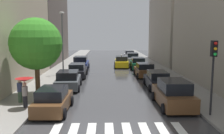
# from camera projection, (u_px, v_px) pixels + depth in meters

# --- Properties ---
(ground_plane) EXTENTS (28.00, 72.00, 0.04)m
(ground_plane) POSITION_uv_depth(u_px,v_px,m) (110.00, 68.00, 34.28)
(ground_plane) COLOR #38383B
(sidewalk_left) EXTENTS (3.00, 72.00, 0.15)m
(sidewalk_left) POSITION_uv_depth(u_px,v_px,m) (64.00, 68.00, 34.10)
(sidewalk_left) COLOR gray
(sidewalk_left) RESTS_ON ground
(sidewalk_right) EXTENTS (3.00, 72.00, 0.15)m
(sidewalk_right) POSITION_uv_depth(u_px,v_px,m) (155.00, 67.00, 34.44)
(sidewalk_right) COLOR gray
(sidewalk_right) RESTS_ON ground
(crosswalk_stripes) EXTENTS (6.75, 2.20, 0.01)m
(crosswalk_stripes) POSITION_uv_depth(u_px,v_px,m) (118.00, 131.00, 12.06)
(crosswalk_stripes) COLOR silver
(crosswalk_stripes) RESTS_ON ground
(building_right_mid) EXTENTS (6.00, 16.20, 12.20)m
(building_right_mid) POSITION_uv_depth(u_px,v_px,m) (176.00, 26.00, 39.94)
(building_right_mid) COLOR #9E9384
(building_right_mid) RESTS_ON ground
(parked_car_left_nearest) EXTENTS (2.09, 4.04, 1.55)m
(parked_car_left_nearest) POSITION_uv_depth(u_px,v_px,m) (53.00, 100.00, 14.91)
(parked_car_left_nearest) COLOR brown
(parked_car_left_nearest) RESTS_ON ground
(parked_car_left_second) EXTENTS (2.30, 4.30, 1.59)m
(parked_car_left_second) POSITION_uv_depth(u_px,v_px,m) (68.00, 80.00, 21.28)
(parked_car_left_second) COLOR #474C51
(parked_car_left_second) RESTS_ON ground
(parked_car_left_third) EXTENTS (2.08, 4.54, 1.53)m
(parked_car_left_third) POSITION_uv_depth(u_px,v_px,m) (77.00, 71.00, 27.07)
(parked_car_left_third) COLOR black
(parked_car_left_third) RESTS_ON ground
(parked_car_left_fourth) EXTENTS (2.17, 4.58, 1.80)m
(parked_car_left_fourth) POSITION_uv_depth(u_px,v_px,m) (81.00, 63.00, 32.65)
(parked_car_left_fourth) COLOR navy
(parked_car_left_fourth) RESTS_ON ground
(parked_car_right_nearest) EXTENTS (2.16, 4.53, 1.82)m
(parked_car_right_nearest) POSITION_uv_depth(u_px,v_px,m) (173.00, 94.00, 15.97)
(parked_car_right_nearest) COLOR brown
(parked_car_right_nearest) RESTS_ON ground
(parked_car_right_second) EXTENTS (1.99, 4.36, 1.56)m
(parked_car_right_second) POSITION_uv_depth(u_px,v_px,m) (157.00, 80.00, 21.42)
(parked_car_right_second) COLOR black
(parked_car_right_second) RESTS_ON ground
(parked_car_right_third) EXTENTS (2.16, 4.15, 1.55)m
(parked_car_right_third) POSITION_uv_depth(u_px,v_px,m) (144.00, 70.00, 27.28)
(parked_car_right_third) COLOR brown
(parked_car_right_third) RESTS_ON ground
(parked_car_right_fourth) EXTENTS (2.15, 4.57, 1.60)m
(parked_car_right_fourth) POSITION_uv_depth(u_px,v_px,m) (138.00, 63.00, 33.23)
(parked_car_right_fourth) COLOR #0C4C2D
(parked_car_right_fourth) RESTS_ON ground
(parked_car_right_fifth) EXTENTS (2.29, 4.77, 1.70)m
(parked_car_right_fifth) POSITION_uv_depth(u_px,v_px,m) (132.00, 58.00, 39.93)
(parked_car_right_fifth) COLOR #B2B7BF
(parked_car_right_fifth) RESTS_ON ground
(parked_car_right_sixth) EXTENTS (2.09, 4.58, 1.63)m
(parked_car_right_sixth) POSITION_uv_depth(u_px,v_px,m) (129.00, 55.00, 45.91)
(parked_car_right_sixth) COLOR silver
(parked_car_right_sixth) RESTS_ON ground
(taxi_midroad) EXTENTS (2.20, 4.61, 1.81)m
(taxi_midroad) POSITION_uv_depth(u_px,v_px,m) (121.00, 62.00, 35.03)
(taxi_midroad) COLOR yellow
(taxi_midroad) RESTS_ON ground
(pedestrian_near_tree) EXTENTS (0.36, 0.36, 1.60)m
(pedestrian_near_tree) POSITION_uv_depth(u_px,v_px,m) (20.00, 90.00, 16.48)
(pedestrian_near_tree) COLOR #38513D
(pedestrian_near_tree) RESTS_ON sidewalk_left
(pedestrian_by_kerb) EXTENTS (1.12, 1.12, 1.89)m
(pedestrian_by_kerb) POSITION_uv_depth(u_px,v_px,m) (25.00, 86.00, 15.22)
(pedestrian_by_kerb) COLOR black
(pedestrian_by_kerb) RESTS_ON sidewalk_left
(street_tree_left) EXTENTS (3.90, 3.90, 5.88)m
(street_tree_left) POSITION_uv_depth(u_px,v_px,m) (36.00, 44.00, 17.99)
(street_tree_left) COLOR #513823
(street_tree_left) RESTS_ON sidewalk_left
(traffic_light_right_corner) EXTENTS (0.30, 0.42, 4.30)m
(traffic_light_right_corner) POSITION_uv_depth(u_px,v_px,m) (213.00, 61.00, 13.56)
(traffic_light_right_corner) COLOR black
(traffic_light_right_corner) RESTS_ON sidewalk_right
(lamp_post_left) EXTENTS (0.60, 0.28, 7.13)m
(lamp_post_left) POSITION_uv_depth(u_px,v_px,m) (62.00, 39.00, 27.53)
(lamp_post_left) COLOR #595B60
(lamp_post_left) RESTS_ON sidewalk_left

